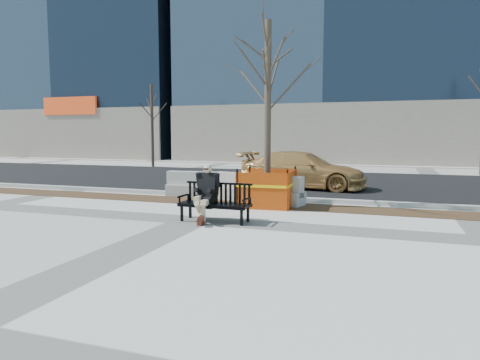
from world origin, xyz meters
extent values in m
plane|color=beige|center=(0.00, 0.00, 0.00)|extent=(120.00, 120.00, 0.00)
cube|color=#47301C|center=(0.00, 2.60, 0.00)|extent=(40.00, 1.20, 0.02)
cube|color=black|center=(0.00, 8.80, 0.00)|extent=(60.00, 10.40, 0.01)
cube|color=#9E9B93|center=(0.00, 3.55, 0.06)|extent=(60.00, 0.25, 0.12)
cube|color=#192333|center=(-22.00, 26.00, 14.00)|extent=(20.00, 12.00, 28.00)
imported|color=#B28144|center=(1.25, 6.71, 0.00)|extent=(4.75, 2.27, 1.34)
camera|label=1|loc=(4.20, -8.97, 1.98)|focal=32.49mm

